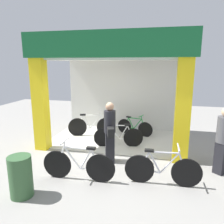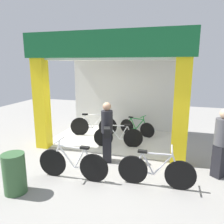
# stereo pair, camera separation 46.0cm
# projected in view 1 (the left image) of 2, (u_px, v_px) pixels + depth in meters

# --- Properties ---
(ground_plane) EXTENTS (17.18, 17.18, 0.00)m
(ground_plane) POSITION_uv_depth(u_px,v_px,m) (107.00, 154.00, 6.65)
(ground_plane) COLOR gray
(ground_plane) RESTS_ON ground
(shop_facade) EXTENTS (4.79, 3.13, 3.53)m
(shop_facade) POSITION_uv_depth(u_px,v_px,m) (117.00, 87.00, 7.58)
(shop_facade) COLOR beige
(shop_facade) RESTS_ON ground
(bicycle_inside_0) EXTENTS (1.68, 0.60, 0.96)m
(bicycle_inside_0) POSITION_uv_depth(u_px,v_px,m) (92.00, 126.00, 8.27)
(bicycle_inside_0) COLOR black
(bicycle_inside_0) RESTS_ON ground
(bicycle_inside_1) EXTENTS (1.57, 0.47, 0.88)m
(bicycle_inside_1) POSITION_uv_depth(u_px,v_px,m) (118.00, 137.00, 7.17)
(bicycle_inside_1) COLOR black
(bicycle_inside_1) RESTS_ON ground
(bicycle_inside_2) EXTENTS (1.37, 0.52, 0.79)m
(bicycle_inside_2) POSITION_uv_depth(u_px,v_px,m) (134.00, 127.00, 8.36)
(bicycle_inside_2) COLOR black
(bicycle_inside_2) RESTS_ON ground
(bicycle_parked_0) EXTENTS (1.73, 0.48, 0.95)m
(bicycle_parked_0) POSITION_uv_depth(u_px,v_px,m) (79.00, 165.00, 5.12)
(bicycle_parked_0) COLOR black
(bicycle_parked_0) RESTS_ON ground
(bicycle_parked_1) EXTENTS (1.70, 0.47, 0.93)m
(bicycle_parked_1) POSITION_uv_depth(u_px,v_px,m) (162.00, 169.00, 4.92)
(bicycle_parked_1) COLOR black
(bicycle_parked_1) RESTS_ON ground
(pedestrian_0) EXTENTS (0.52, 0.52, 1.67)m
(pedestrian_0) POSITION_uv_depth(u_px,v_px,m) (224.00, 140.00, 5.36)
(pedestrian_0) COLOR black
(pedestrian_0) RESTS_ON ground
(pedestrian_1) EXTENTS (0.41, 0.65, 1.67)m
(pedestrian_1) POSITION_uv_depth(u_px,v_px,m) (110.00, 132.00, 5.98)
(pedestrian_1) COLOR black
(pedestrian_1) RESTS_ON ground
(trash_bin) EXTENTS (0.47, 0.47, 0.87)m
(trash_bin) POSITION_uv_depth(u_px,v_px,m) (21.00, 176.00, 4.49)
(trash_bin) COLOR #335933
(trash_bin) RESTS_ON ground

